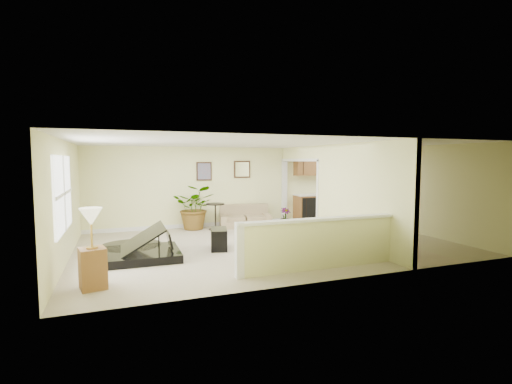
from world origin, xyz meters
name	(u,v)px	position (x,y,z in m)	size (l,w,h in m)	color
floor	(268,244)	(0.00, 0.00, 0.00)	(9.00, 9.00, 0.00)	#B5AA8D
back_wall	(233,186)	(0.00, 3.00, 1.25)	(9.00, 0.04, 2.50)	#F1F0A4
front_wall	(335,209)	(0.00, -3.00, 1.25)	(9.00, 0.04, 2.50)	#F1F0A4
left_wall	(66,201)	(-4.50, 0.00, 1.25)	(0.04, 6.00, 2.50)	#F1F0A4
right_wall	(412,189)	(4.50, 0.00, 1.25)	(0.04, 6.00, 2.50)	#F1F0A4
ceiling	(269,143)	(0.00, 0.00, 2.50)	(9.00, 6.00, 0.04)	silver
kitchen_vinyl	(372,235)	(3.15, 0.00, 0.00)	(2.70, 6.00, 0.01)	gray
interior_partition	(326,193)	(1.80, 0.25, 1.22)	(0.18, 5.99, 2.50)	#F1F0A4
pony_half_wall	(318,242)	(0.08, -2.30, 0.52)	(3.42, 0.22, 1.00)	#F1F0A4
left_window	(63,194)	(-4.49, -0.50, 1.45)	(0.05, 2.15, 1.45)	white
wall_art_left	(204,171)	(-0.95, 2.97, 1.75)	(0.48, 0.04, 0.58)	#362013
wall_mirror	(242,169)	(0.30, 2.97, 1.80)	(0.55, 0.04, 0.55)	#362013
kitchen_cabinets	(323,196)	(3.19, 2.73, 0.87)	(2.36, 0.65, 2.33)	brown
piano	(137,227)	(-3.13, -0.16, 0.65)	(1.97, 2.04, 1.56)	black
piano_bench	(219,239)	(-1.29, -0.07, 0.24)	(0.37, 0.73, 0.49)	black
loveseat	(245,216)	(0.25, 2.60, 0.34)	(1.75, 1.20, 0.90)	tan
accent_table	(215,213)	(-0.76, 2.35, 0.51)	(0.55, 0.55, 0.80)	black
palm_plant	(195,207)	(-1.30, 2.65, 0.67)	(1.54, 1.46, 1.36)	black
small_plant	(285,219)	(1.45, 2.12, 0.25)	(0.35, 0.35, 0.59)	black
lamp_stand	(92,255)	(-3.90, -1.98, 0.56)	(0.47, 0.47, 1.33)	brown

